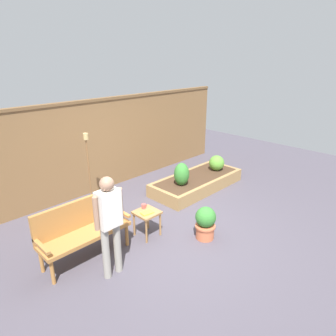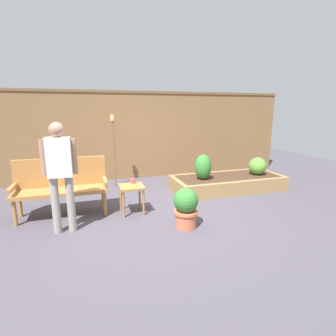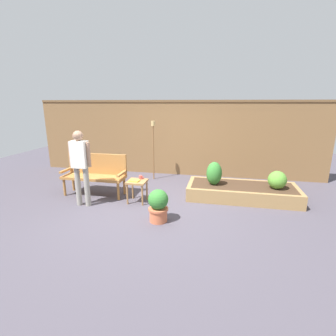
% 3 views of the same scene
% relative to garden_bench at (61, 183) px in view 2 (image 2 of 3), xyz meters
% --- Properties ---
extents(ground_plane, '(14.00, 14.00, 0.00)m').
position_rel_garden_bench_xyz_m(ground_plane, '(1.48, -0.56, -0.54)').
color(ground_plane, '#47424C').
extents(fence_back, '(8.40, 0.14, 2.16)m').
position_rel_garden_bench_xyz_m(fence_back, '(1.48, 2.04, 0.55)').
color(fence_back, brown).
rests_on(fence_back, ground_plane).
extents(garden_bench, '(1.44, 0.48, 0.94)m').
position_rel_garden_bench_xyz_m(garden_bench, '(0.00, 0.00, 0.00)').
color(garden_bench, '#A87038').
rests_on(garden_bench, ground_plane).
extents(side_table, '(0.40, 0.40, 0.48)m').
position_rel_garden_bench_xyz_m(side_table, '(1.11, -0.30, -0.15)').
color(side_table, '#9E7042').
rests_on(side_table, ground_plane).
extents(cup_on_table, '(0.11, 0.08, 0.08)m').
position_rel_garden_bench_xyz_m(cup_on_table, '(1.15, -0.16, -0.02)').
color(cup_on_table, '#CC4C47').
rests_on(cup_on_table, side_table).
extents(book_on_table, '(0.23, 0.17, 0.02)m').
position_rel_garden_bench_xyz_m(book_on_table, '(1.07, -0.35, -0.05)').
color(book_on_table, gold).
rests_on(book_on_table, side_table).
extents(potted_boxwood, '(0.36, 0.36, 0.60)m').
position_rel_garden_bench_xyz_m(potted_boxwood, '(1.77, -1.09, -0.23)').
color(potted_boxwood, '#C66642').
rests_on(potted_boxwood, ground_plane).
extents(raised_planter_bed, '(2.40, 1.00, 0.30)m').
position_rel_garden_bench_xyz_m(raised_planter_bed, '(3.33, 0.40, -0.39)').
color(raised_planter_bed, '#997547').
rests_on(raised_planter_bed, ground_plane).
extents(shrub_near_bench, '(0.34, 0.34, 0.52)m').
position_rel_garden_bench_xyz_m(shrub_near_bench, '(2.70, 0.33, 0.02)').
color(shrub_near_bench, brown).
rests_on(shrub_near_bench, raised_planter_bed).
extents(shrub_far_corner, '(0.38, 0.38, 0.38)m').
position_rel_garden_bench_xyz_m(shrub_far_corner, '(4.03, 0.33, -0.05)').
color(shrub_far_corner, brown).
rests_on(shrub_far_corner, raised_planter_bed).
extents(tiki_torch, '(0.10, 0.10, 1.61)m').
position_rel_garden_bench_xyz_m(tiki_torch, '(1.02, 1.40, 0.57)').
color(tiki_torch, brown).
rests_on(tiki_torch, ground_plane).
extents(person_by_bench, '(0.47, 0.20, 1.56)m').
position_rel_garden_bench_xyz_m(person_by_bench, '(0.07, -0.70, 0.39)').
color(person_by_bench, gray).
rests_on(person_by_bench, ground_plane).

